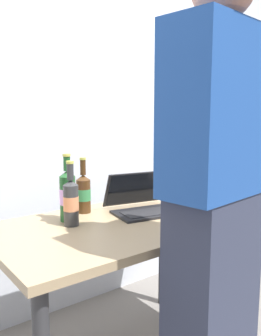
{
  "coord_description": "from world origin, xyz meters",
  "views": [
    {
      "loc": [
        -0.95,
        -1.31,
        1.23
      ],
      "look_at": [
        0.05,
        0.0,
        0.99
      ],
      "focal_mm": 37.74,
      "sensor_mm": 36.0,
      "label": 1
    }
  ],
  "objects": [
    {
      "name": "desk",
      "position": [
        0.0,
        0.0,
        0.64
      ],
      "size": [
        1.21,
        0.72,
        0.74
      ],
      "color": "#9E8460",
      "rests_on": "ground"
    },
    {
      "name": "laptop",
      "position": [
        0.19,
        0.08,
        0.78
      ],
      "size": [
        0.4,
        0.37,
        0.2
      ],
      "color": "black",
      "rests_on": "desk"
    },
    {
      "name": "beer_bottle_dark",
      "position": [
        -0.2,
        0.16,
        0.86
      ],
      "size": [
        0.08,
        0.08,
        0.32
      ],
      "color": "#1E5123",
      "rests_on": "desk"
    },
    {
      "name": "beer_bottle_amber",
      "position": [
        -0.07,
        0.24,
        0.84
      ],
      "size": [
        0.07,
        0.07,
        0.29
      ],
      "color": "#472B14",
      "rests_on": "desk"
    },
    {
      "name": "beer_bottle_brown",
      "position": [
        -0.22,
        0.09,
        0.85
      ],
      "size": [
        0.07,
        0.07,
        0.3
      ],
      "color": "#333333",
      "rests_on": "desk"
    },
    {
      "name": "person_figure",
      "position": [
        0.04,
        -0.51,
        0.92
      ],
      "size": [
        0.45,
        0.32,
        1.79
      ],
      "color": "#2D3347",
      "rests_on": "ground"
    },
    {
      "name": "back_wall",
      "position": [
        0.0,
        0.69,
        1.3
      ],
      "size": [
        6.0,
        0.1,
        2.6
      ],
      "primitive_type": "cube",
      "color": "silver",
      "rests_on": "ground"
    }
  ]
}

